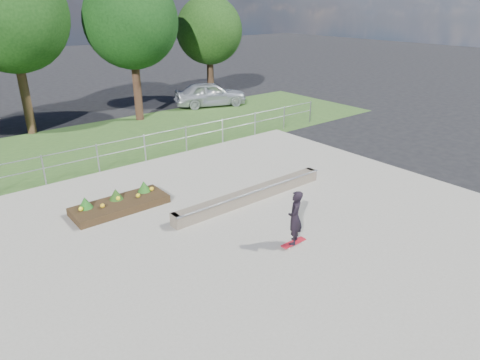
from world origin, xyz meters
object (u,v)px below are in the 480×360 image
object	(u,v)px
grind_ledge	(251,195)
skateboarder	(295,218)
planter_bed	(119,203)
parked_car	(210,94)

from	to	relation	value
grind_ledge	skateboarder	distance (m)	3.09
grind_ledge	planter_bed	size ratio (longest dim) A/B	2.00
grind_ledge	parked_car	distance (m)	14.41
grind_ledge	skateboarder	bearing A→B (deg)	-107.98
grind_ledge	planter_bed	bearing A→B (deg)	148.84
parked_car	grind_ledge	bearing A→B (deg)	170.20
grind_ledge	skateboarder	size ratio (longest dim) A/B	3.74
grind_ledge	parked_car	xyz separation A→B (m)	(7.17, 12.49, 0.50)
skateboarder	planter_bed	bearing A→B (deg)	118.24
parked_car	planter_bed	bearing A→B (deg)	153.49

